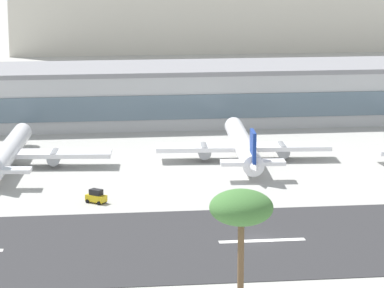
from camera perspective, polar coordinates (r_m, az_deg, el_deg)
The scene contains 8 objects.
ground_plane at distance 139.12m, azimuth 3.79°, elevation -5.45°, with size 1400.00×1400.00×0.00m, color #A8A8A3.
runway_strip at distance 138.42m, azimuth 3.85°, elevation -5.52°, with size 800.00×32.49×0.08m, color #2D2D30.
runway_centreline_dash_4 at distance 138.47m, azimuth 4.01°, elevation -5.50°, with size 12.00×1.20×0.01m, color white.
terminal_building at distance 224.83m, azimuth 0.60°, elevation 2.91°, with size 181.35×23.47×12.60m.
airliner_blue_tail_gate_0 at distance 182.85m, azimuth -10.47°, elevation -0.52°, with size 37.59×40.84×8.53m.
airliner_navy_tail_gate_1 at distance 185.67m, azimuth 2.95°, elevation -0.14°, with size 32.74×41.50×8.66m.
service_baggage_tug_0 at distance 157.71m, azimuth -5.47°, elevation -2.99°, with size 3.50×3.25×2.20m.
palm_tree_3 at distance 104.08m, azimuth 2.82°, elevation -3.76°, with size 6.68×6.68×15.45m.
Camera 1 is at (-25.08, -130.43, 41.42)m, focal length 93.80 mm.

